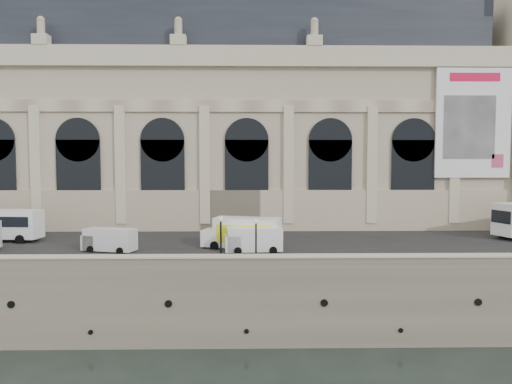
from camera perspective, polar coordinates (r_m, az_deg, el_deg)
The scene contains 10 objects.
ground at distance 40.72m, azimuth 4.83°, elevation -17.38°, with size 260.00×260.00×0.00m, color black.
quay at distance 73.82m, azimuth 2.07°, elevation -5.36°, with size 160.00×70.00×6.00m, color gray.
street at distance 52.64m, azimuth 3.31°, elevation -5.71°, with size 160.00×24.00×0.06m, color #2D2D2D.
parapet at distance 39.41m, azimuth 4.79°, elevation -8.06°, with size 160.00×1.40×1.21m.
museum at distance 68.86m, azimuth -2.73°, elevation 7.95°, with size 69.00×18.70×29.10m.
van_b at distance 48.99m, azimuth -16.64°, elevation -5.27°, with size 5.26×3.11×2.20m.
van_c at distance 46.55m, azimuth -0.57°, elevation -5.49°, with size 5.41×2.52×2.35m.
box_truck at distance 48.40m, azimuth -1.50°, elevation -4.74°, with size 7.92×4.37×3.05m.
lamp_left at distance 40.34m, azimuth -4.03°, elevation -5.72°, with size 0.42×0.42×4.10m.
lamp_right at distance 40.83m, azimuth -0.00°, elevation -5.79°, with size 0.39×0.39×3.83m.
Camera 1 is at (-3.94, -37.78, 14.67)m, focal length 35.00 mm.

